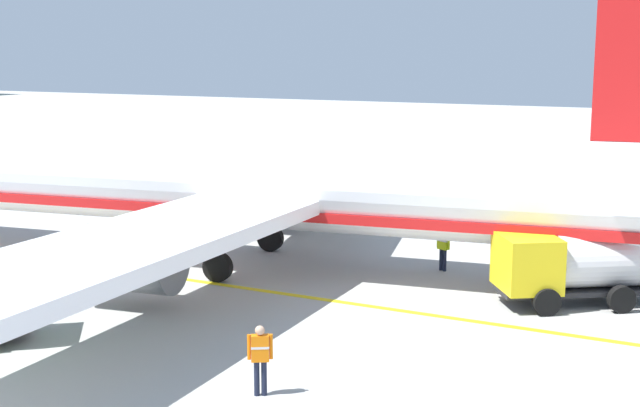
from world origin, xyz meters
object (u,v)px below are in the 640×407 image
Objects in this scene: service_truck_fuel at (577,264)px; crew_loader_right at (260,354)px; crew_loader_left at (443,245)px; airliner_foreground at (223,180)px.

crew_loader_right is at bearing 155.03° from service_truck_fuel.
crew_loader_left is at bearing 67.56° from service_truck_fuel.
service_truck_fuel is (0.62, -13.63, -2.00)m from airliner_foreground.
airliner_foreground is 7.26× the size of service_truck_fuel.
crew_loader_left is 0.96× the size of crew_loader_right.
crew_loader_left is at bearing -70.57° from airliner_foreground.
crew_loader_left is (2.88, -8.16, -2.38)m from airliner_foreground.
service_truck_fuel is at bearing -87.41° from airliner_foreground.
crew_loader_left is (2.26, 5.48, -0.38)m from service_truck_fuel.
crew_loader_left is at bearing 0.42° from crew_loader_right.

